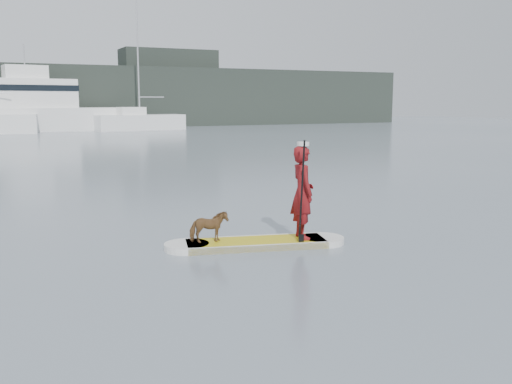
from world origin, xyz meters
name	(u,v)px	position (x,y,z in m)	size (l,w,h in m)	color
ground	(45,338)	(0.00, 0.00, 0.00)	(140.00, 140.00, 0.00)	slate
paddleboard	(256,243)	(3.85, 2.63, 0.06)	(3.22, 1.42, 0.12)	gold
paddler	(302,192)	(4.68, 2.42, 0.96)	(0.62, 0.40, 1.69)	maroon
white_cap	(303,144)	(4.68, 2.42, 1.84)	(0.22, 0.22, 0.07)	silver
dog	(209,227)	(3.03, 2.84, 0.40)	(0.30, 0.66, 0.56)	brown
paddle	(302,205)	(4.52, 2.16, 0.80)	(0.11, 0.30, 2.00)	black
sailboat_e	(139,121)	(12.27, 44.66, 0.82)	(8.08, 3.36, 11.40)	white
motor_yacht_a	(43,107)	(4.37, 46.60, 2.07)	(12.61, 5.14, 7.36)	white
shore_building_east	(169,88)	(18.00, 54.00, 4.00)	(10.00, 4.00, 8.00)	black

